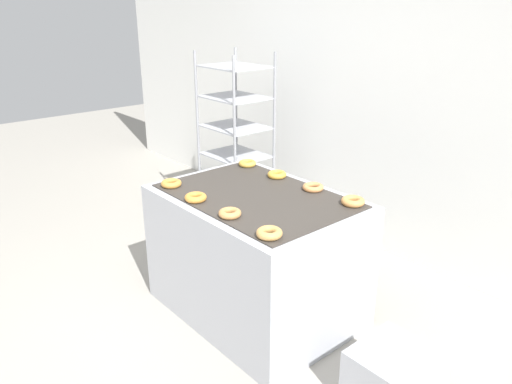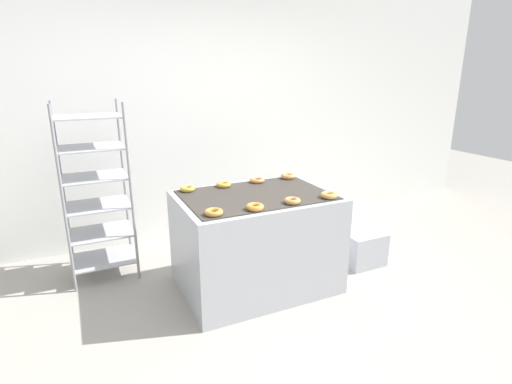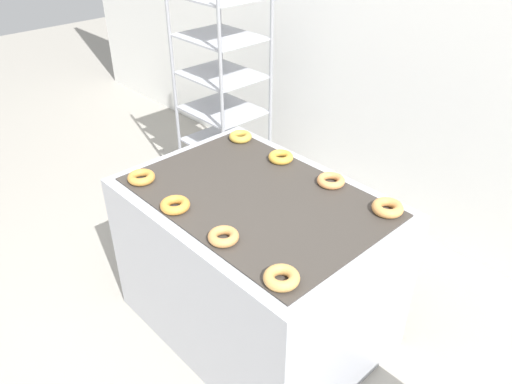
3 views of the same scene
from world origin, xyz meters
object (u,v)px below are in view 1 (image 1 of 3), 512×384
Objects in this scene: donut_near_midleft at (196,197)px; donut_far_midright at (313,187)px; donut_far_midleft at (277,175)px; donut_near_right at (269,233)px; donut_near_left at (171,183)px; glaze_bin at (393,380)px; fryer_machine at (256,255)px; donut_near_midright at (230,213)px; donut_far_right at (353,201)px; donut_far_left at (247,163)px; baking_rack_cart at (236,141)px.

donut_near_midleft reaches higher than donut_far_midright.
donut_far_midleft is 0.33m from donut_far_midright.
donut_near_midleft is 0.76m from donut_far_midright.
donut_near_left is at bearing 179.12° from donut_near_right.
donut_far_midleft is at bearing 164.33° from glaze_bin.
fryer_machine is 0.74m from donut_near_right.
glaze_bin is 3.08× the size of donut_near_midright.
donut_far_midleft is (-0.32, 0.66, -0.00)m from donut_near_midright.
donut_near_right is at bearing -154.04° from glaze_bin.
donut_near_left is at bearing -146.17° from donut_far_right.
donut_far_midleft is (0.33, -0.01, 0.00)m from donut_far_left.
glaze_bin is at bearing 13.54° from donut_near_midleft.
donut_far_left is at bearing 134.11° from donut_near_midright.
donut_far_left is 0.66m from donut_far_midright.
donut_far_midright is (0.34, 0.68, -0.00)m from donut_near_midleft.
donut_near_midright is 0.95× the size of donut_far_midright.
glaze_bin is at bearing -15.67° from donut_far_midleft.
donut_near_midright is 0.73m from donut_far_midleft.
glaze_bin is 1.79m from donut_far_left.
donut_near_left is 1.00× the size of donut_near_midleft.
donut_near_right is (0.49, -0.33, 0.44)m from fryer_machine.
donut_far_right reaches higher than donut_near_midleft.
donut_near_midleft is at bearing -64.69° from donut_far_left.
glaze_bin is 1.50m from donut_far_midleft.
donut_near_midleft is 0.32m from donut_near_midright.
fryer_machine is 9.56× the size of donut_near_left.
donut_far_midright reaches higher than fryer_machine.
donut_near_left is at bearing -89.51° from donut_far_left.
baking_rack_cart reaches higher than donut_far_left.
fryer_machine is at bearing -145.80° from donut_far_right.
baking_rack_cart is at bearing 147.51° from donut_far_left.
donut_far_right is at bearing 45.51° from donut_near_midleft.
glaze_bin is at bearing 17.27° from donut_near_midright.
donut_far_left is at bearing 145.47° from fryer_machine.
donut_far_right reaches higher than donut_far_left.
donut_near_left is 0.65m from donut_far_left.
donut_far_right is at bearing 62.95° from donut_near_midright.
donut_near_left is at bearing -116.36° from donut_far_midleft.
donut_near_left is 0.96× the size of donut_far_right.
donut_far_midright is at bearing 88.74° from donut_near_midright.
donut_far_right is at bearing 34.20° from fryer_machine.
donut_far_right is (0.66, 0.68, 0.00)m from donut_near_midleft.
fryer_machine is 9.78× the size of donut_far_midleft.
glaze_bin is 2.96× the size of donut_near_left.
donut_far_left is 0.91× the size of donut_far_right.
donut_near_right is (0.66, 0.01, 0.00)m from donut_near_midleft.
donut_far_right reaches higher than glaze_bin.
donut_far_midleft is at bearing 134.66° from donut_near_right.
baking_rack_cart reaches higher than donut_near_left.
donut_near_right reaches higher than donut_near_midleft.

